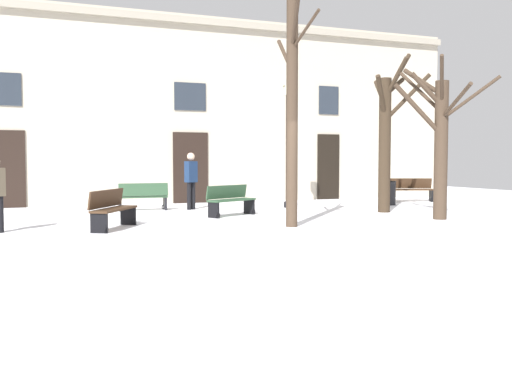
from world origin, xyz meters
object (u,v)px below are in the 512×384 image
Objects in this scene: tree_center at (439,138)px; bench_facing_shops at (410,189)px; litter_bin at (390,193)px; person_strolling at (191,178)px; tree_foreground at (386,132)px; streetlamp at (287,132)px; bench_near_center_tree at (112,208)px; tree_near_facade at (292,103)px; bench_back_to_back_left at (231,200)px; bench_far_corner at (143,197)px.

tree_center is 2.32× the size of bench_facing_shops.
person_strolling is at bearing 174.10° from litter_bin.
tree_center is at bearing -87.02° from tree_foreground.
bench_near_center_tree is (-6.09, -3.87, -2.04)m from streetlamp.
litter_bin is (5.88, 4.65, -2.47)m from tree_near_facade.
litter_bin is 0.53× the size of bench_back_to_back_left.
bench_back_to_back_left is at bearing -31.16° from bench_near_center_tree.
litter_bin is at bearing -4.91° from streetlamp.
person_strolling reaches higher than bench_far_corner.
streetlamp is 7.50m from bench_near_center_tree.
streetlamp is 2.30× the size of bench_facing_shops.
bench_back_to_back_left is at bearing -142.70° from streetlamp.
bench_far_corner is 10.23m from bench_facing_shops.
bench_facing_shops is at bearing -8.79° from bench_back_to_back_left.
tree_near_facade is 9.95m from bench_facing_shops.
tree_near_facade reaches higher than bench_facing_shops.
person_strolling is (-5.31, 2.93, -1.41)m from tree_foreground.
tree_foreground reaches higher than streetlamp.
person_strolling is at bearing 172.91° from streetlamp.
litter_bin is 2.16m from bench_facing_shops.
bench_near_center_tree is 5.20m from person_strolling.
bench_far_corner is 4.62m from bench_near_center_tree.
bench_near_center_tree is at bearing 173.52° from tree_center.
litter_bin is 0.47× the size of bench_facing_shops.
tree_center is at bearing -64.86° from streetlamp.
litter_bin is at bearing -124.11° from bench_facing_shops.
tree_near_facade is at bearing -108.93° from person_strolling.
bench_back_to_back_left is (3.47, 1.87, -0.02)m from bench_near_center_tree.
streetlamp is 2.28× the size of person_strolling.
tree_center is at bearing -74.29° from person_strolling.
tree_near_facade is at bearing 116.18° from bench_far_corner.
bench_far_corner is 3.25m from bench_back_to_back_left.
tree_center is 0.73× the size of tree_near_facade.
tree_near_facade is 6.56m from bench_far_corner.
bench_back_to_back_left reaches higher than litter_bin.
bench_near_center_tree is (-11.64, -4.81, 0.00)m from bench_facing_shops.
tree_foreground reaches higher than tree_center.
tree_near_facade is 6.79× the size of litter_bin.
tree_near_facade reaches higher than bench_back_to_back_left.
tree_foreground is 8.56m from bench_near_center_tree.
person_strolling is (-0.54, 2.39, 0.57)m from bench_back_to_back_left.
streetlamp reaches higher than bench_facing_shops.
tree_center reaches higher than streetlamp.
tree_foreground is 3.41m from litter_bin.
person_strolling is at bearing 136.17° from tree_center.
person_strolling is (-1.09, 5.37, -1.88)m from tree_near_facade.
bench_far_corner is 0.87× the size of bench_facing_shops.
tree_near_facade is at bearing -177.91° from tree_center.
person_strolling reaches higher than bench_back_to_back_left.
bench_far_corner is at bearing 174.25° from litter_bin.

